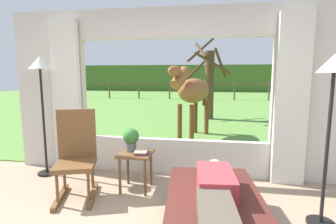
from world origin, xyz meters
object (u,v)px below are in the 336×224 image
Objects in this scene: book_stack at (141,153)px; pasture_tree at (209,81)px; reclining_person at (216,192)px; potted_plant at (131,138)px; floor_lamp_left at (41,80)px; horse at (193,91)px; side_table at (136,159)px; rocking_chair at (76,155)px; recliner_sofa at (215,221)px; floor_lamp_right at (332,89)px.

book_stack is 6.04m from pasture_tree.
potted_plant is at bearing 130.49° from reclining_person.
potted_plant is at bearing -9.92° from floor_lamp_left.
potted_plant is 0.18× the size of horse.
book_stack is at bearing -33.89° from side_table.
pasture_tree is (0.80, 5.93, 0.80)m from book_stack.
potted_plant reaches higher than book_stack.
pasture_tree is (-0.15, 6.91, 0.82)m from reclining_person.
floor_lamp_left is (-0.85, 0.60, 0.93)m from rocking_chair.
pasture_tree is at bearing 57.48° from rocking_chair.
reclining_person reaches higher than book_stack.
book_stack is 3.22m from horse.
recliner_sofa is 1.71m from floor_lamp_right.
floor_lamp_left reaches higher than potted_plant.
potted_plant is 0.26m from book_stack.
recliner_sofa is 1.01× the size of floor_lamp_right.
floor_lamp_left reaches higher than reclining_person.
floor_lamp_right is at bearing -22.34° from rocking_chair.
floor_lamp_left is 3.80m from floor_lamp_right.
reclining_person is 4.19m from horse.
rocking_chair is 0.77m from side_table.
potted_plant is 0.18× the size of floor_lamp_right.
floor_lamp_left reaches higher than recliner_sofa.
recliner_sofa is 1.46m from side_table.
rocking_chair is 0.61× the size of floor_lamp_left.
floor_lamp_right is 0.99× the size of horse.
recliner_sofa is 0.62× the size of pasture_tree.
floor_lamp_right is at bearing 18.68° from recliner_sofa.
potted_plant is 5.93m from pasture_tree.
book_stack is (-0.95, 0.93, 0.33)m from recliner_sofa.
reclining_person is 1.59m from potted_plant.
pasture_tree reaches higher than potted_plant.
floor_lamp_left is at bearing 167.02° from book_stack.
floor_lamp_left is (-1.56, 0.32, 1.05)m from side_table.
potted_plant is 2.42m from floor_lamp_right.
recliner_sofa is 5.54× the size of potted_plant.
rocking_chair is at bearing -151.64° from potted_plant.
rocking_chair is 1.39m from floor_lamp_left.
potted_plant is (-1.13, 1.10, 0.18)m from reclining_person.
side_table is at bearing -11.55° from floor_lamp_left.
floor_lamp_right is (2.86, -0.22, 0.88)m from rocking_chair.
pasture_tree is (2.45, 5.55, -0.13)m from floor_lamp_left.
horse reaches higher than rocking_chair.
reclining_person is at bearing -41.38° from rocking_chair.
horse is (-1.61, 3.57, -0.27)m from floor_lamp_right.
recliner_sofa is 1.92m from rocking_chair.
book_stack is at bearing 130.59° from recliner_sofa.
floor_lamp_right is 3.92m from horse.
pasture_tree is at bearing 81.31° from side_table.
floor_lamp_left is at bearing -113.83° from pasture_tree.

